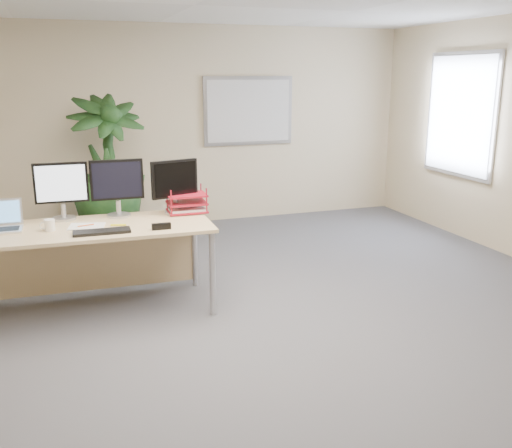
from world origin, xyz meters
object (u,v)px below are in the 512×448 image
object	(u,v)px
desk	(92,242)
monitor_right	(117,184)
floor_plant	(108,183)
laptop	(1,222)
monitor_left	(61,187)

from	to	relation	value
desk	monitor_right	bearing A→B (deg)	32.88
desk	floor_plant	world-z (taller)	floor_plant
desk	monitor_right	world-z (taller)	monitor_right
desk	laptop	world-z (taller)	laptop
desk	laptop	size ratio (longest dim) A/B	5.96
desk	monitor_left	xyz separation A→B (m)	(-0.22, 0.22, 0.46)
floor_plant	monitor_right	distance (m)	1.94
desk	monitor_right	xyz separation A→B (m)	(0.26, 0.17, 0.47)
monitor_left	laptop	bearing A→B (deg)	-160.18
laptop	floor_plant	bearing A→B (deg)	62.89
laptop	monitor_right	bearing A→B (deg)	7.81
monitor_right	laptop	distance (m)	1.02
floor_plant	laptop	size ratio (longest dim) A/B	4.34
floor_plant	monitor_right	bearing A→B (deg)	-91.87
monitor_right	monitor_left	bearing A→B (deg)	174.43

